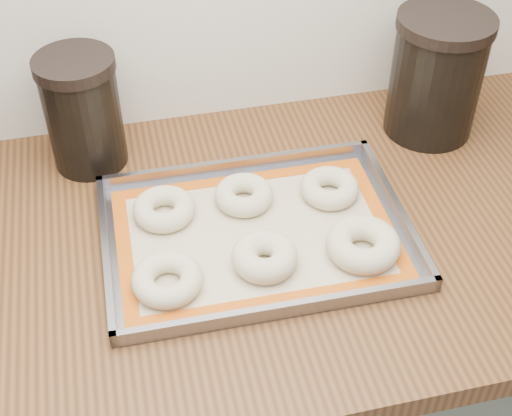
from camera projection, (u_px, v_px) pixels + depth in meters
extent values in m
cube|color=slate|center=(247.00, 400.00, 1.41)|extent=(3.00, 0.65, 0.86)
cube|color=brown|center=(245.00, 240.00, 1.11)|extent=(3.06, 0.68, 0.04)
cube|color=gray|center=(256.00, 236.00, 1.09)|extent=(0.46, 0.34, 0.00)
cube|color=gray|center=(236.00, 165.00, 1.19)|extent=(0.46, 0.02, 0.02)
cube|color=gray|center=(281.00, 311.00, 0.96)|extent=(0.46, 0.02, 0.02)
cube|color=gray|center=(106.00, 253.00, 1.04)|extent=(0.01, 0.33, 0.02)
cube|color=gray|center=(396.00, 209.00, 1.11)|extent=(0.01, 0.33, 0.02)
cube|color=#C6B793|center=(256.00, 235.00, 1.09)|extent=(0.42, 0.30, 0.00)
cube|color=#BF4F0C|center=(239.00, 179.00, 1.18)|extent=(0.42, 0.03, 0.00)
cube|color=#BF4F0C|center=(277.00, 300.00, 0.99)|extent=(0.42, 0.03, 0.00)
cube|color=#BF4F0C|center=(125.00, 254.00, 1.05)|extent=(0.03, 0.25, 0.00)
cube|color=#BF4F0C|center=(380.00, 215.00, 1.12)|extent=(0.03, 0.25, 0.00)
torus|color=beige|center=(167.00, 280.00, 1.00)|extent=(0.11, 0.11, 0.03)
torus|color=beige|center=(265.00, 257.00, 1.03)|extent=(0.10, 0.10, 0.04)
torus|color=beige|center=(363.00, 244.00, 1.04)|extent=(0.14, 0.14, 0.04)
torus|color=beige|center=(164.00, 209.00, 1.10)|extent=(0.11, 0.11, 0.03)
torus|color=beige|center=(244.00, 195.00, 1.13)|extent=(0.11, 0.11, 0.03)
torus|color=beige|center=(330.00, 188.00, 1.14)|extent=(0.10, 0.10, 0.03)
cylinder|color=black|center=(84.00, 117.00, 1.17)|extent=(0.12, 0.12, 0.18)
cylinder|color=black|center=(73.00, 64.00, 1.10)|extent=(0.13, 0.13, 0.02)
cylinder|color=black|center=(435.00, 81.00, 1.23)|extent=(0.16, 0.16, 0.20)
cylinder|color=black|center=(447.00, 22.00, 1.16)|extent=(0.16, 0.16, 0.02)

